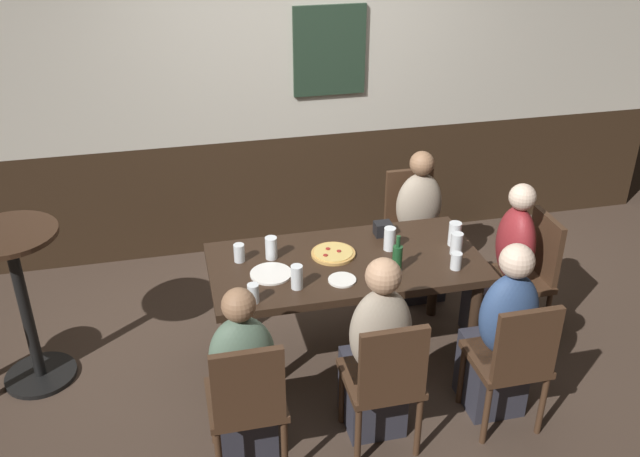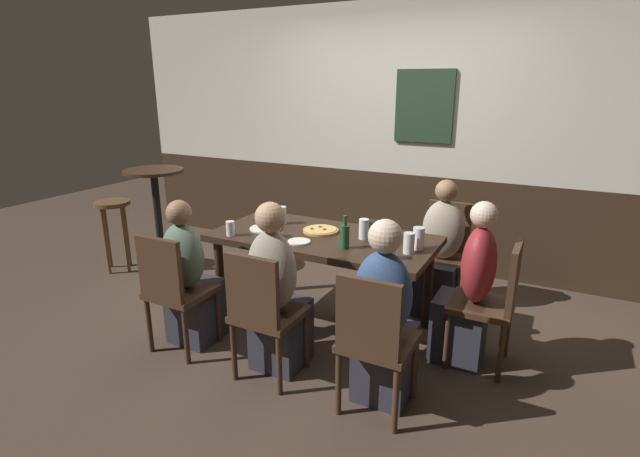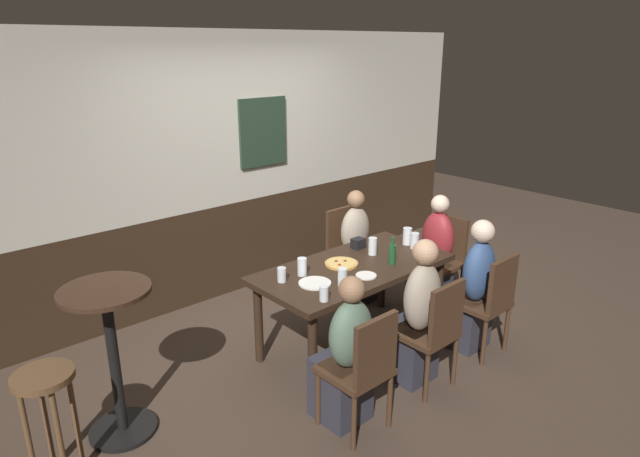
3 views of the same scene
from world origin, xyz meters
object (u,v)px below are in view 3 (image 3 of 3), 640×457
Objects in this scene: beer_glass_half at (282,275)px; pint_glass_pale at (342,279)px; chair_right_far at (347,246)px; pint_glass_amber at (415,242)px; person_left_near at (345,362)px; plate_white_small at (366,276)px; person_right_near at (472,294)px; pizza at (341,263)px; side_bar_table at (113,351)px; dining_table at (353,275)px; person_mid_near at (416,322)px; bar_stool at (47,397)px; chair_mid_near at (433,329)px; person_head_east at (433,262)px; highball_clear at (407,237)px; chair_head_east at (443,256)px; beer_bottle_green at (392,254)px; beer_glass_tall at (324,294)px; chair_left_near at (363,366)px; tumbler_water at (302,268)px; pint_glass_stout at (373,247)px; person_right_far at (358,254)px; plate_white_large at (315,283)px; tumbler_short at (424,250)px; chair_right_near at (489,299)px; condiment_caddy at (358,243)px.

pint_glass_pale is at bearing -52.68° from beer_glass_half.
pint_glass_amber is (-0.05, -0.90, 0.31)m from chair_right_far.
person_left_near reaches higher than plate_white_small.
person_right_near is at bearing -30.29° from beer_glass_half.
pizza is 0.58m from beer_glass_half.
side_bar_table is (-1.20, 0.89, 0.16)m from person_left_near.
person_mid_near is (0.00, -0.66, -0.17)m from dining_table.
person_right_near reaches higher than bar_stool.
person_head_east reaches higher than chair_mid_near.
person_head_east reaches higher than highball_clear.
beer_bottle_green is at bearing -169.46° from chair_head_east.
beer_glass_half is (-0.64, 0.80, 0.31)m from person_mid_near.
pint_glass_amber is at bearing -169.17° from person_head_east.
person_mid_near is at bearing -85.29° from pizza.
chair_left_near is at bearing -103.20° from beer_glass_tall.
tumbler_water is (-1.18, 0.80, 0.32)m from person_right_near.
beer_glass_half is 0.11× the size of side_bar_table.
side_bar_table reaches higher than pint_glass_stout.
person_left_near is at bearing -138.08° from person_right_far.
person_left_near is 0.92m from tumbler_water.
person_mid_near is (-1.25, -0.66, -0.01)m from chair_head_east.
beer_bottle_green is at bearing -10.73° from side_bar_table.
bar_stool is (-3.12, 0.75, 0.08)m from person_right_near.
person_right_far is at bearing 10.52° from bar_stool.
person_right_near is at bearing -26.47° from plate_white_large.
tumbler_short is 0.63× the size of plate_white_small.
beer_glass_half is 0.26m from plate_white_large.
tumbler_short is 3.03m from bar_stool.
highball_clear reaches higher than chair_left_near.
beer_glass_half is at bearing 170.70° from pint_glass_amber.
person_right_near is 7.38× the size of highball_clear.
chair_right_near is 0.78× the size of person_head_east.
chair_right_near is (0.00, -1.65, 0.00)m from chair_right_far.
beer_glass_tall is 1.10m from condiment_caddy.
side_bar_table reaches higher than tumbler_water.
dining_table is 10.79× the size of highball_clear.
plate_white_large is 0.43m from plate_white_small.
chair_right_near is at bearing -36.45° from plate_white_small.
chair_head_east is at bearing 22.55° from chair_left_near.
side_bar_table reaches higher than plate_white_large.
person_left_near is at bearing 179.90° from person_right_near.
chair_right_far is 0.78× the size of person_head_east.
condiment_caddy is at bearing 71.10° from person_mid_near.
chair_head_east is 0.84× the size of side_bar_table.
tumbler_short is (1.35, 0.59, 0.29)m from chair_left_near.
chair_right_far is 1.16m from beer_bottle_green.
chair_mid_near is 5.67× the size of highball_clear.
pizza is at bearing 140.83° from beer_bottle_green.
person_right_far is 1.24m from plate_white_small.
pint_glass_pale reaches higher than chair_head_east.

